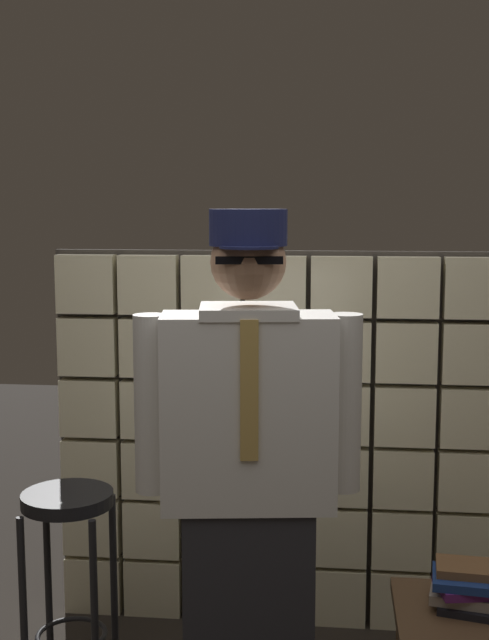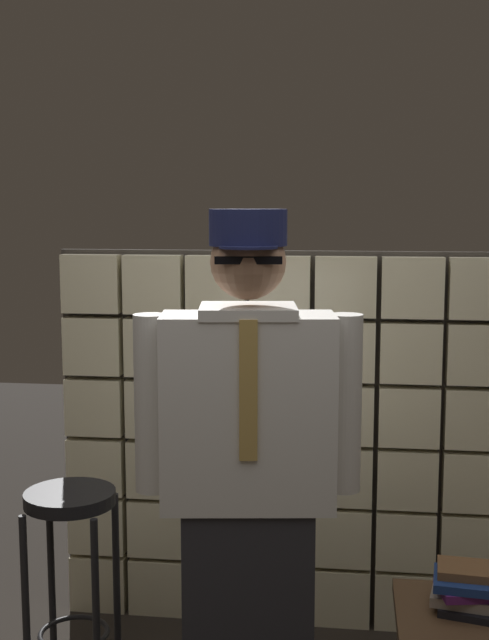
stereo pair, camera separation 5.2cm
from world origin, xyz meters
name	(u,v)px [view 2 (the right image)]	position (x,y,z in m)	size (l,w,h in m)	color
glass_block_wall	(280,443)	(0.00, 1.33, 0.82)	(1.96, 0.10, 1.68)	beige
standing_person	(248,483)	(-0.02, 0.37, 0.96)	(0.74, 0.35, 1.85)	#28282D
bar_stool	(71,544)	(-0.73, 0.65, 0.60)	(0.34, 0.34, 0.80)	black
side_table	(475,635)	(0.73, 0.46, 0.44)	(0.52, 0.52, 0.50)	#513823
book_stack	(468,589)	(0.71, 0.51, 0.57)	(0.27, 0.23, 0.15)	black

